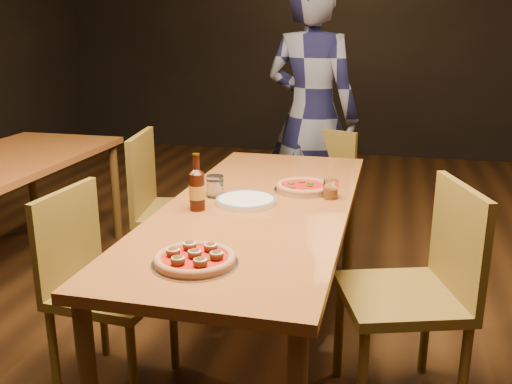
% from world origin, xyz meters
% --- Properties ---
extents(ground, '(9.00, 9.00, 0.00)m').
position_xyz_m(ground, '(0.00, 0.00, 0.00)').
color(ground, black).
extents(table_main, '(0.80, 2.00, 0.75)m').
position_xyz_m(table_main, '(0.00, 0.00, 0.68)').
color(table_main, brown).
rests_on(table_main, ground).
extents(chair_main_nw, '(0.46, 0.46, 0.91)m').
position_xyz_m(chair_main_nw, '(-0.54, -0.39, 0.46)').
color(chair_main_nw, brown).
rests_on(chair_main_nw, ground).
extents(chair_main_sw, '(0.52, 0.52, 0.98)m').
position_xyz_m(chair_main_sw, '(-0.59, 0.55, 0.49)').
color(chair_main_sw, brown).
rests_on(chair_main_sw, ground).
extents(chair_main_e, '(0.58, 0.58, 0.98)m').
position_xyz_m(chair_main_e, '(0.64, -0.23, 0.49)').
color(chair_main_e, brown).
rests_on(chair_main_e, ground).
extents(chair_end, '(0.55, 0.55, 0.90)m').
position_xyz_m(chair_end, '(0.07, 1.16, 0.45)').
color(chair_end, brown).
rests_on(chair_end, ground).
extents(pizza_meatball, '(0.29, 0.29, 0.05)m').
position_xyz_m(pizza_meatball, '(-0.05, -0.69, 0.77)').
color(pizza_meatball, '#B7B7BF').
rests_on(pizza_meatball, table_main).
extents(pizza_margherita, '(0.28, 0.28, 0.04)m').
position_xyz_m(pizza_margherita, '(0.16, 0.26, 0.77)').
color(pizza_margherita, '#B7B7BF').
rests_on(pizza_margherita, table_main).
extents(plate_stack, '(0.27, 0.27, 0.03)m').
position_xyz_m(plate_stack, '(-0.06, -0.01, 0.76)').
color(plate_stack, white).
rests_on(plate_stack, table_main).
extents(beer_bottle, '(0.07, 0.07, 0.24)m').
position_xyz_m(beer_bottle, '(-0.24, -0.14, 0.84)').
color(beer_bottle, black).
rests_on(beer_bottle, table_main).
extents(water_glass, '(0.08, 0.08, 0.10)m').
position_xyz_m(water_glass, '(-0.22, 0.06, 0.80)').
color(water_glass, white).
rests_on(water_glass, table_main).
extents(amber_glass, '(0.07, 0.07, 0.09)m').
position_xyz_m(amber_glass, '(0.30, 0.16, 0.79)').
color(amber_glass, '#A65412').
rests_on(amber_glass, table_main).
extents(diner, '(0.78, 0.63, 1.84)m').
position_xyz_m(diner, '(0.02, 1.48, 0.92)').
color(diner, black).
rests_on(diner, ground).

